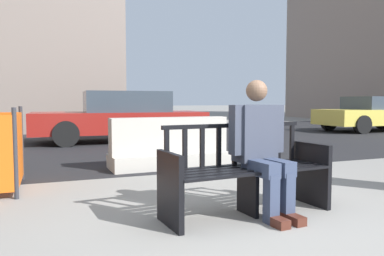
{
  "coord_description": "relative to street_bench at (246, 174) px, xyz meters",
  "views": [
    {
      "loc": [
        -1.81,
        -2.7,
        1.1
      ],
      "look_at": [
        -0.0,
        1.96,
        0.75
      ],
      "focal_mm": 35.0,
      "sensor_mm": 36.0,
      "label": 1
    }
  ],
  "objects": [
    {
      "name": "street_bench",
      "position": [
        0.0,
        0.0,
        0.0
      ],
      "size": [
        1.73,
        0.66,
        0.88
      ],
      "color": "black",
      "rests_on": "ground"
    },
    {
      "name": "ground_plane",
      "position": [
        0.0,
        -0.48,
        -0.4
      ],
      "size": [
        200.0,
        200.0,
        0.0
      ],
      "primitive_type": "plane",
      "color": "gray"
    },
    {
      "name": "car_sedan_far",
      "position": [
        0.12,
        7.18,
        0.29
      ],
      "size": [
        4.67,
        2.09,
        1.38
      ],
      "color": "maroon",
      "rests_on": "ground"
    },
    {
      "name": "seated_person",
      "position": [
        0.13,
        -0.05,
        0.29
      ],
      "size": [
        0.59,
        0.75,
        1.31
      ],
      "color": "#383D4C",
      "rests_on": "ground"
    },
    {
      "name": "car_taxi_near",
      "position": [
        9.63,
        7.4,
        0.26
      ],
      "size": [
        4.29,
        2.07,
        1.29
      ],
      "color": "#DBC64C",
      "rests_on": "ground"
    },
    {
      "name": "jersey_barrier_centre",
      "position": [
        0.11,
        2.79,
        -0.06
      ],
      "size": [
        2.02,
        0.75,
        0.84
      ],
      "color": "#ADA89E",
      "rests_on": "ground"
    },
    {
      "name": "street_asphalt",
      "position": [
        0.0,
        8.22,
        -0.39
      ],
      "size": [
        120.0,
        12.0,
        0.01
      ],
      "primitive_type": "cube",
      "color": "black",
      "rests_on": "ground"
    }
  ]
}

